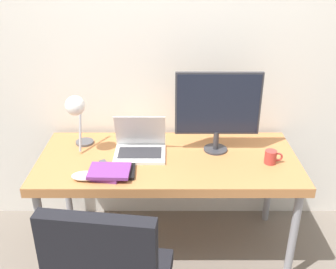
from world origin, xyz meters
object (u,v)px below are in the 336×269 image
at_px(laptop, 139,146).
at_px(mug, 270,157).
at_px(monitor, 216,107).
at_px(game_controller, 84,176).
at_px(desk_lamp, 75,111).
at_px(book_stack, 107,173).

height_order(laptop, mug, laptop).
distance_m(monitor, game_controller, 0.92).
distance_m(desk_lamp, game_controller, 0.44).
distance_m(book_stack, mug, 1.01).
xyz_separation_m(monitor, book_stack, (-0.67, -0.33, -0.28)).
relative_size(mug, game_controller, 0.72).
distance_m(laptop, desk_lamp, 0.46).
xyz_separation_m(laptop, book_stack, (-0.17, -0.29, -0.03)).
bearing_deg(book_stack, laptop, 59.46).
relative_size(desk_lamp, mug, 3.54).
bearing_deg(book_stack, monitor, 26.62).
distance_m(monitor, desk_lamp, 0.89).
bearing_deg(laptop, mug, -8.91).
height_order(laptop, game_controller, laptop).
xyz_separation_m(laptop, mug, (0.82, -0.13, -0.01)).
bearing_deg(monitor, game_controller, -155.74).
bearing_deg(book_stack, mug, 9.09).
relative_size(laptop, book_stack, 1.33).
distance_m(desk_lamp, mug, 1.25).
height_order(book_stack, game_controller, book_stack).
xyz_separation_m(book_stack, mug, (0.99, 0.16, 0.02)).
height_order(monitor, desk_lamp, monitor).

